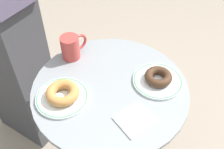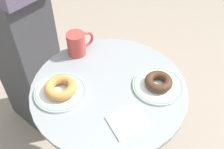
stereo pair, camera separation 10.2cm
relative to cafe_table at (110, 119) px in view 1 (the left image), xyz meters
name	(u,v)px [view 1 (the left image)]	position (x,y,z in m)	size (l,w,h in m)	color
cafe_table	(110,119)	(0.00, 0.00, 0.00)	(0.62, 0.62, 0.71)	gray
plate_left	(62,96)	(-0.19, 0.00, 0.22)	(0.20, 0.20, 0.01)	white
plate_right	(158,81)	(0.19, -0.03, 0.22)	(0.20, 0.20, 0.01)	white
donut_old_fashioned	(62,92)	(-0.18, 0.00, 0.25)	(0.12, 0.12, 0.04)	#BC7F42
donut_chocolate	(158,77)	(0.19, -0.03, 0.24)	(0.11, 0.11, 0.03)	#422819
paper_napkin	(135,120)	(0.04, -0.17, 0.22)	(0.12, 0.11, 0.01)	white
coffee_mug	(71,47)	(-0.10, 0.22, 0.27)	(0.12, 0.08, 0.10)	#B73D38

